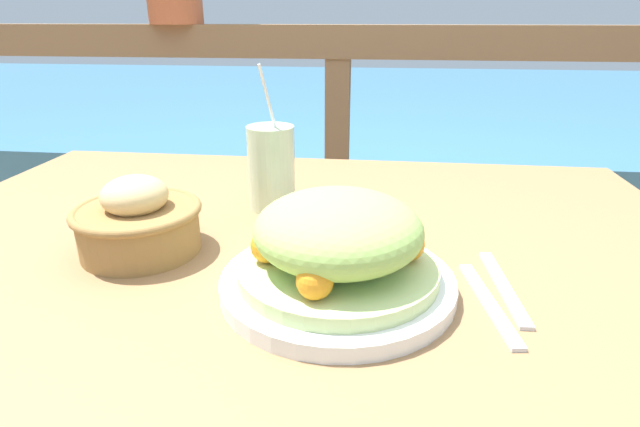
# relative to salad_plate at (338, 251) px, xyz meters

# --- Properties ---
(patio_table) EXTENTS (1.26, 0.91, 0.73)m
(patio_table) POSITION_rel_salad_plate_xyz_m (-0.08, 0.14, -0.14)
(patio_table) COLOR #997047
(patio_table) RESTS_ON ground_plane
(railing_fence) EXTENTS (2.80, 0.08, 1.02)m
(railing_fence) POSITION_rel_salad_plate_xyz_m (-0.08, 0.95, -0.02)
(railing_fence) COLOR brown
(railing_fence) RESTS_ON ground_plane
(sea_backdrop) EXTENTS (12.00, 4.00, 0.48)m
(sea_backdrop) POSITION_rel_salad_plate_xyz_m (-0.08, 3.45, -0.55)
(sea_backdrop) COLOR teal
(sea_backdrop) RESTS_ON ground_plane
(salad_plate) EXTENTS (0.28, 0.28, 0.12)m
(salad_plate) POSITION_rel_salad_plate_xyz_m (0.00, 0.00, 0.00)
(salad_plate) COLOR white
(salad_plate) RESTS_ON patio_table
(drink_glass) EXTENTS (0.08, 0.08, 0.25)m
(drink_glass) POSITION_rel_salad_plate_xyz_m (-0.14, 0.27, 0.02)
(drink_glass) COLOR beige
(drink_glass) RESTS_ON patio_table
(bread_basket) EXTENTS (0.18, 0.18, 0.11)m
(bread_basket) POSITION_rel_salad_plate_xyz_m (-0.29, 0.08, -0.01)
(bread_basket) COLOR olive
(bread_basket) RESTS_ON patio_table
(fork) EXTENTS (0.04, 0.18, 0.00)m
(fork) POSITION_rel_salad_plate_xyz_m (0.18, -0.01, -0.05)
(fork) COLOR silver
(fork) RESTS_ON patio_table
(knife) EXTENTS (0.03, 0.18, 0.00)m
(knife) POSITION_rel_salad_plate_xyz_m (0.20, 0.03, -0.05)
(knife) COLOR silver
(knife) RESTS_ON patio_table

